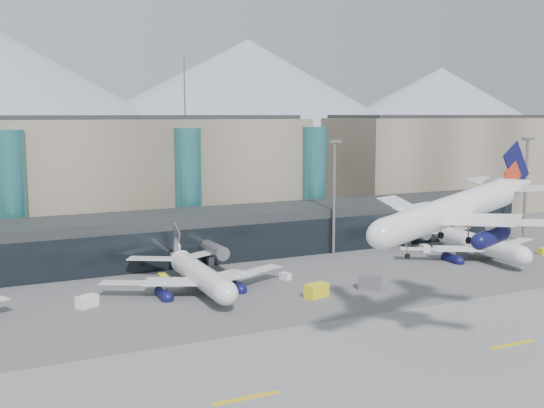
{
  "coord_description": "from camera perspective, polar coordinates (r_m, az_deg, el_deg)",
  "views": [
    {
      "loc": [
        -49.44,
        -80.8,
        31.36
      ],
      "look_at": [
        6.6,
        32.0,
        14.64
      ],
      "focal_mm": 45.0,
      "sensor_mm": 36.0,
      "label": 1
    }
  ],
  "objects": [
    {
      "name": "terminal_east",
      "position": [
        224.25,
        13.79,
        3.28
      ],
      "size": [
        70.0,
        30.0,
        31.0
      ],
      "color": "gray",
      "rests_on": "ground"
    },
    {
      "name": "lightmast_mid",
      "position": [
        152.27,
        5.21,
        1.14
      ],
      "size": [
        3.0,
        1.2,
        25.6
      ],
      "color": "slate",
      "rests_on": "ground"
    },
    {
      "name": "hero_jet",
      "position": [
        91.67,
        15.77,
        0.34
      ],
      "size": [
        32.88,
        32.52,
        10.62
      ],
      "rotation": [
        0.0,
        -0.15,
        0.17
      ],
      "color": "silver",
      "rests_on": "ground"
    },
    {
      "name": "teal_towers",
      "position": [
        159.54,
        -13.79,
        1.1
      ],
      "size": [
        116.4,
        19.4,
        46.0
      ],
      "color": "#2A7175",
      "rests_on": "ground"
    },
    {
      "name": "jet_parked_mid",
      "position": [
        123.37,
        -6.47,
        -5.13
      ],
      "size": [
        35.81,
        34.94,
        11.54
      ],
      "rotation": [
        0.0,
        0.0,
        1.52
      ],
      "color": "silver",
      "rests_on": "ground"
    },
    {
      "name": "jet_parked_right",
      "position": [
        156.84,
        16.2,
        -2.62
      ],
      "size": [
        36.43,
        36.09,
        11.79
      ],
      "rotation": [
        0.0,
        0.0,
        1.47
      ],
      "color": "silver",
      "rests_on": "ground"
    },
    {
      "name": "lightmast_right",
      "position": [
        177.86,
        20.47,
        1.62
      ],
      "size": [
        3.0,
        1.2,
        25.6
      ],
      "color": "slate",
      "rests_on": "ground"
    },
    {
      "name": "terminal_main",
      "position": [
        173.27,
        -18.21,
        1.91
      ],
      "size": [
        130.0,
        30.0,
        31.0
      ],
      "color": "gray",
      "rests_on": "ground"
    },
    {
      "name": "runway_strip",
      "position": [
        88.07,
        10.08,
        -13.4
      ],
      "size": [
        400.0,
        40.0,
        0.04
      ],
      "primitive_type": "cube",
      "color": "slate",
      "rests_on": "ground"
    },
    {
      "name": "veh_d",
      "position": [
        159.97,
        12.65,
        -3.62
      ],
      "size": [
        2.4,
        3.28,
        1.68
      ],
      "primitive_type": "cube",
      "rotation": [
        0.0,
        0.0,
        1.26
      ],
      "color": "silver",
      "rests_on": "ground"
    },
    {
      "name": "veh_c",
      "position": [
        124.56,
        8.17,
        -6.57
      ],
      "size": [
        4.5,
        4.11,
        2.24
      ],
      "primitive_type": "cube",
      "rotation": [
        0.0,
        0.0,
        -0.64
      ],
      "color": "#4A4A4F",
      "rests_on": "ground"
    },
    {
      "name": "mountain_ridge",
      "position": [
        465.64,
        -18.57,
        8.95
      ],
      "size": [
        910.0,
        400.0,
        110.0
      ],
      "color": "gray",
      "rests_on": "ground"
    },
    {
      "name": "veh_g",
      "position": [
        130.5,
        1.12,
        -6.05
      ],
      "size": [
        1.92,
        2.48,
        1.28
      ],
      "primitive_type": "cube",
      "rotation": [
        0.0,
        0.0,
        -1.24
      ],
      "color": "silver",
      "rests_on": "ground"
    },
    {
      "name": "veh_a",
      "position": [
        116.27,
        -15.22,
        -7.87
      ],
      "size": [
        3.91,
        3.26,
        1.92
      ],
      "primitive_type": "cube",
      "rotation": [
        0.0,
        0.0,
        0.48
      ],
      "color": "silver",
      "rests_on": "ground"
    },
    {
      "name": "veh_h",
      "position": [
        118.3,
        3.74,
        -7.24
      ],
      "size": [
        4.71,
        3.41,
        2.34
      ],
      "primitive_type": "cube",
      "rotation": [
        0.0,
        0.0,
        0.31
      ],
      "color": "yellow",
      "rests_on": "ground"
    },
    {
      "name": "veh_e",
      "position": [
        164.85,
        21.82,
        -3.69
      ],
      "size": [
        2.59,
        1.5,
        1.45
      ],
      "primitive_type": "cube",
      "rotation": [
        0.0,
        0.0,
        -0.02
      ],
      "color": "yellow",
      "rests_on": "ground"
    },
    {
      "name": "runway_markings",
      "position": [
        88.06,
        10.08,
        -13.39
      ],
      "size": [
        128.0,
        1.0,
        0.02
      ],
      "color": "gold",
      "rests_on": "ground"
    },
    {
      "name": "veh_b",
      "position": [
        131.35,
        -9.13,
        -6.06
      ],
      "size": [
        1.52,
        2.31,
        1.28
      ],
      "primitive_type": "cube",
      "rotation": [
        0.0,
        0.0,
        1.5
      ],
      "color": "yellow",
      "rests_on": "ground"
    },
    {
      "name": "concourse",
      "position": [
        149.43,
        -6.69,
        -2.66
      ],
      "size": [
        170.0,
        27.0,
        10.0
      ],
      "color": "black",
      "rests_on": "ground"
    },
    {
      "name": "ground",
      "position": [
        99.78,
        4.87,
        -10.78
      ],
      "size": [
        900.0,
        900.0,
        0.0
      ],
      "primitive_type": "plane",
      "color": "#515154",
      "rests_on": "ground"
    }
  ]
}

